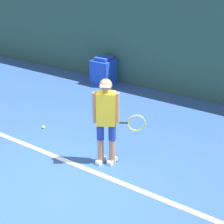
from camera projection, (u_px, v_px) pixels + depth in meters
The scene contains 6 objects.
ground_plane at pixel (60, 191), 5.31m from camera, with size 24.00×24.00×0.00m, color #2D5193.
back_wall at pixel (180, 45), 8.57m from camera, with size 24.00×0.10×2.87m.
court_baseline at pixel (86, 169), 5.87m from camera, with size 21.60×0.10×0.01m.
tennis_player at pixel (107, 119), 5.64m from camera, with size 0.84×0.55×1.72m.
tennis_ball at pixel (43, 127), 7.26m from camera, with size 0.07×0.07×0.07m.
covered_chair at pixel (104, 71), 9.77m from camera, with size 0.63×0.67×0.87m.
Camera 1 is at (2.99, -3.04, 3.55)m, focal length 50.00 mm.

